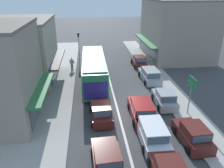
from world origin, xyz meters
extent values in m
plane|color=#3F3F42|center=(0.00, 0.00, 0.00)|extent=(140.00, 140.00, 0.00)
cube|color=silver|center=(0.00, 4.00, 0.00)|extent=(0.20, 28.00, 0.01)
cube|color=#A39E96|center=(-6.80, 6.00, 0.07)|extent=(5.20, 44.00, 0.14)
cube|color=#A39E96|center=(6.20, 6.00, 0.06)|extent=(2.80, 44.00, 0.12)
cube|color=#2D703D|center=(-6.46, 0.26, 2.70)|extent=(1.10, 6.80, 0.20)
cube|color=#425160|center=(-6.88, 0.26, 1.40)|extent=(0.06, 5.91, 1.80)
cube|color=#B2A38E|center=(-10.20, 8.60, 3.54)|extent=(7.30, 8.91, 7.07)
cube|color=#4C4742|center=(-6.10, 8.60, 2.70)|extent=(1.10, 8.20, 0.20)
cube|color=#425160|center=(-6.52, 8.60, 1.40)|extent=(0.06, 7.13, 1.80)
cube|color=gray|center=(-10.20, 8.60, 7.19)|extent=(7.46, 8.91, 0.24)
cube|color=gray|center=(11.50, 16.66, 4.33)|extent=(8.88, 11.14, 8.67)
cube|color=#2D703D|center=(6.61, 16.66, 2.70)|extent=(1.10, 10.25, 0.20)
cube|color=#425160|center=(7.03, 16.66, 1.40)|extent=(0.06, 8.92, 1.80)
cube|color=#237A4C|center=(-1.88, 7.14, 1.76)|extent=(2.59, 10.82, 2.70)
cube|color=#425160|center=(-1.88, 7.14, 2.16)|extent=(2.63, 10.39, 0.90)
cube|color=navy|center=(-1.93, 1.71, 1.56)|extent=(2.25, 0.08, 1.76)
cube|color=#1A5B39|center=(-1.88, 7.14, 3.17)|extent=(2.46, 9.96, 0.12)
cylinder|color=black|center=(-3.11, 10.50, 0.48)|extent=(0.27, 0.96, 0.96)
cylinder|color=black|center=(-0.61, 10.47, 0.48)|extent=(0.27, 0.96, 0.96)
cylinder|color=black|center=(-3.16, 4.18, 0.48)|extent=(0.27, 0.96, 0.96)
cylinder|color=black|center=(-0.66, 4.16, 0.48)|extent=(0.27, 0.96, 0.96)
cube|color=silver|center=(1.88, -3.92, 0.52)|extent=(1.85, 4.53, 0.76)
cube|color=silver|center=(1.87, -4.27, 1.24)|extent=(1.69, 2.63, 0.68)
cube|color=#425160|center=(1.90, -2.95, 1.24)|extent=(1.51, 0.09, 0.58)
cube|color=#425160|center=(1.84, -5.59, 1.24)|extent=(1.48, 0.09, 0.54)
cylinder|color=black|center=(1.02, -2.55, 0.31)|extent=(0.19, 0.62, 0.62)
cylinder|color=black|center=(2.78, -2.59, 0.31)|extent=(0.19, 0.62, 0.62)
cylinder|color=black|center=(0.97, -5.25, 0.31)|extent=(0.19, 0.62, 0.62)
cylinder|color=black|center=(2.73, -5.29, 0.31)|extent=(0.19, 0.62, 0.62)
cube|color=#561E19|center=(-1.62, -0.65, 0.52)|extent=(1.76, 3.75, 0.76)
cube|color=#561E19|center=(-1.61, -0.95, 1.22)|extent=(1.58, 1.95, 0.64)
cube|color=#425160|center=(-1.64, 0.02, 1.22)|extent=(1.40, 0.10, 0.54)
cube|color=#425160|center=(-1.58, -1.92, 1.22)|extent=(1.37, 0.10, 0.51)
cylinder|color=black|center=(-2.48, 0.43, 0.31)|extent=(0.20, 0.63, 0.62)
cylinder|color=black|center=(-0.84, 0.48, 0.31)|extent=(0.20, 0.63, 0.62)
cylinder|color=black|center=(-2.40, -1.79, 0.31)|extent=(0.20, 0.63, 0.62)
cylinder|color=black|center=(-0.77, -1.74, 0.31)|extent=(0.20, 0.63, 0.62)
cube|color=#561E19|center=(-1.60, -6.40, 0.51)|extent=(1.92, 4.28, 0.72)
cube|color=#561E19|center=(-1.59, -6.50, 1.17)|extent=(1.64, 1.87, 0.60)
cube|color=#425160|center=(-1.64, -5.59, 1.17)|extent=(1.44, 0.13, 0.51)
cube|color=#425160|center=(-1.55, -7.42, 1.17)|extent=(1.41, 0.13, 0.48)
cylinder|color=black|center=(-2.52, -5.19, 0.31)|extent=(0.21, 0.63, 0.62)
cylinder|color=black|center=(-0.80, -5.11, 0.31)|extent=(0.21, 0.63, 0.62)
cube|color=#425160|center=(1.87, -7.00, 1.17)|extent=(1.44, 0.11, 0.51)
cylinder|color=black|center=(1.02, -6.53, 0.31)|extent=(0.20, 0.63, 0.62)
cylinder|color=black|center=(2.74, -6.59, 0.31)|extent=(0.20, 0.63, 0.62)
cube|color=maroon|center=(1.88, -0.73, 0.52)|extent=(1.90, 4.55, 0.76)
cube|color=maroon|center=(1.87, -1.08, 1.24)|extent=(1.72, 2.65, 0.68)
cube|color=#425160|center=(1.91, 0.24, 1.24)|extent=(1.51, 0.11, 0.58)
cube|color=#425160|center=(1.83, -2.40, 1.24)|extent=(1.48, 0.10, 0.54)
cylinder|color=black|center=(1.04, 0.65, 0.31)|extent=(0.20, 0.63, 0.62)
cylinder|color=black|center=(2.80, 0.59, 0.31)|extent=(0.20, 0.63, 0.62)
cylinder|color=black|center=(0.96, -2.05, 0.31)|extent=(0.20, 0.63, 0.62)
cylinder|color=black|center=(2.72, -2.11, 0.31)|extent=(0.20, 0.63, 0.62)
cube|color=#561E19|center=(4.74, -4.47, 0.52)|extent=(1.76, 3.75, 0.76)
cube|color=#561E19|center=(4.75, -4.77, 1.22)|extent=(1.58, 1.95, 0.64)
cube|color=#425160|center=(4.71, -3.80, 1.22)|extent=(1.40, 0.11, 0.54)
cube|color=#425160|center=(4.78, -5.74, 1.22)|extent=(1.37, 0.10, 0.51)
cylinder|color=black|center=(3.88, -3.39, 0.31)|extent=(0.20, 0.63, 0.62)
cylinder|color=black|center=(5.52, -3.33, 0.31)|extent=(0.20, 0.63, 0.62)
cylinder|color=black|center=(3.95, -5.61, 0.31)|extent=(0.20, 0.63, 0.62)
cylinder|color=black|center=(5.59, -5.55, 0.31)|extent=(0.20, 0.63, 0.62)
cube|color=#9EA3A8|center=(4.57, 1.12, 0.52)|extent=(1.78, 3.76, 0.76)
cube|color=#9EA3A8|center=(4.56, 0.82, 1.22)|extent=(1.59, 1.96, 0.64)
cube|color=#425160|center=(4.60, 1.79, 1.22)|extent=(1.40, 0.11, 0.54)
cube|color=#425160|center=(4.52, -0.15, 1.22)|extent=(1.37, 0.11, 0.51)
cylinder|color=black|center=(3.79, 2.26, 0.31)|extent=(0.20, 0.63, 0.62)
cylinder|color=black|center=(5.43, 2.20, 0.31)|extent=(0.20, 0.63, 0.62)
cylinder|color=black|center=(3.71, 0.05, 0.31)|extent=(0.20, 0.63, 0.62)
cylinder|color=black|center=(5.35, -0.02, 0.31)|extent=(0.20, 0.63, 0.62)
cube|color=#9EA3A8|center=(4.77, 7.15, 0.52)|extent=(1.85, 4.53, 0.76)
cube|color=#9EA3A8|center=(4.77, 6.80, 1.24)|extent=(1.69, 2.63, 0.68)
cube|color=#425160|center=(4.75, 8.12, 1.24)|extent=(1.51, 0.09, 0.58)
cube|color=#425160|center=(4.80, 5.48, 1.24)|extent=(1.48, 0.09, 0.54)
cylinder|color=black|center=(3.86, 8.48, 0.31)|extent=(0.19, 0.62, 0.62)
cylinder|color=black|center=(5.62, 8.52, 0.31)|extent=(0.19, 0.62, 0.62)
cylinder|color=black|center=(3.92, 5.78, 0.31)|extent=(0.19, 0.62, 0.62)
cylinder|color=black|center=(5.68, 5.82, 0.31)|extent=(0.19, 0.62, 0.62)
cube|color=#561E19|center=(4.71, 12.57, 0.52)|extent=(1.65, 3.70, 0.76)
cube|color=#561E19|center=(4.71, 12.27, 1.22)|extent=(1.52, 1.90, 0.64)
cube|color=#425160|center=(4.71, 13.24, 1.22)|extent=(1.40, 0.06, 0.54)
cube|color=#425160|center=(4.72, 11.30, 1.22)|extent=(1.37, 0.06, 0.51)
cylinder|color=black|center=(3.89, 13.68, 0.31)|extent=(0.18, 0.62, 0.62)
cylinder|color=black|center=(5.53, 13.69, 0.31)|extent=(0.18, 0.62, 0.62)
cylinder|color=black|center=(3.90, 11.46, 0.31)|extent=(0.18, 0.62, 0.62)
cylinder|color=black|center=(5.54, 11.47, 0.31)|extent=(0.18, 0.62, 0.62)
cylinder|color=gray|center=(-3.84, 16.86, 2.10)|extent=(0.12, 0.12, 4.20)
cube|color=black|center=(-3.84, 16.86, 3.85)|extent=(0.24, 0.24, 0.68)
sphere|color=black|center=(-3.70, 16.86, 4.08)|extent=(0.13, 0.13, 0.13)
sphere|color=black|center=(-3.70, 16.86, 3.86)|extent=(0.13, 0.13, 0.13)
sphere|color=green|center=(-3.70, 16.86, 3.64)|extent=(0.13, 0.13, 0.13)
cylinder|color=gray|center=(6.12, -0.75, 1.80)|extent=(0.10, 0.10, 3.60)
cube|color=#19753D|center=(6.12, -0.77, 3.30)|extent=(0.08, 1.40, 0.44)
cube|color=white|center=(6.16, -0.77, 3.30)|extent=(0.01, 1.10, 0.10)
cube|color=#19753D|center=(6.12, -0.77, 2.75)|extent=(0.08, 1.40, 0.44)
cube|color=white|center=(6.16, -0.77, 2.75)|extent=(0.01, 1.10, 0.10)
cylinder|color=#232838|center=(-4.83, 11.95, 0.56)|extent=(0.14, 0.14, 0.84)
cylinder|color=#232838|center=(-4.65, 12.00, 0.56)|extent=(0.14, 0.14, 0.84)
cube|color=beige|center=(-4.74, 11.98, 1.26)|extent=(0.41, 0.31, 0.56)
sphere|color=tan|center=(-4.74, 11.98, 1.66)|extent=(0.22, 0.22, 0.22)
cylinder|color=beige|center=(-4.97, 11.91, 1.26)|extent=(0.09, 0.09, 0.54)
cylinder|color=beige|center=(-4.51, 12.04, 1.26)|extent=(0.09, 0.09, 0.54)
cube|color=maroon|center=(-4.44, 12.08, 1.08)|extent=(0.16, 0.26, 0.22)
camera|label=1|loc=(-2.49, -16.68, 10.39)|focal=35.00mm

